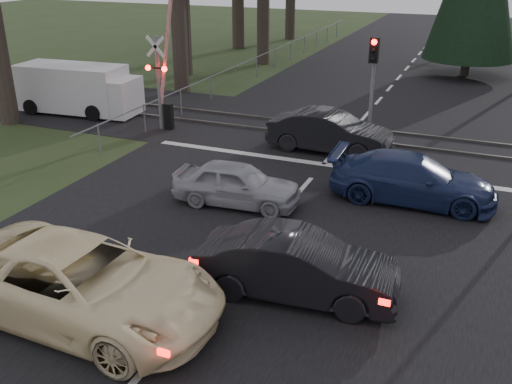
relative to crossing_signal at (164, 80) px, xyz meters
The scene contains 15 objects.
ground 12.37m from the crossing_signal, 53.38° to the right, with size 120.00×120.00×0.00m, color #293A1A.
road 7.56m from the crossing_signal, ahead, with size 14.00×100.00×0.01m, color black.
rail_corridor 7.88m from the crossing_signal, 16.92° to the left, with size 120.00×8.00×0.01m, color black.
stop_line 7.72m from the crossing_signal, 12.30° to the right, with size 13.00×0.35×0.00m, color silver.
rail_near 7.68m from the crossing_signal, 11.00° to the left, with size 120.00×0.12×0.10m, color #59544C.
rail_far 8.13m from the crossing_signal, 22.50° to the left, with size 120.00×0.12×0.10m, color #59544C.
crossing_signal is the anchor object (origin of this frame).
traffic_signal_center 8.36m from the crossing_signal, ahead, with size 0.32×0.48×4.10m.
fence_left 12.89m from the crossing_signal, 92.37° to the left, with size 0.10×36.00×1.20m, color slate, non-canonical shape.
cream_coupe 13.28m from the crossing_signal, 66.46° to the right, with size 2.72×5.91×1.64m, color #FFEDB6.
dark_hatchback 13.32m from the crossing_signal, 47.03° to the right, with size 1.52×4.35×1.43m, color black.
silver_car 8.35m from the crossing_signal, 44.75° to the right, with size 1.52×3.77×1.28m, color #A2A3AA.
blue_sedan 11.24m from the crossing_signal, 18.84° to the right, with size 1.98×4.86×1.41m, color navy.
dark_car_far 7.20m from the crossing_signal, ahead, with size 1.59×4.55×1.50m, color black.
white_van 5.01m from the crossing_signal, behind, with size 5.70×2.48×2.17m.
Camera 1 is at (4.97, -10.05, 7.00)m, focal length 40.00 mm.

